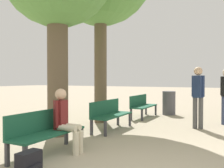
# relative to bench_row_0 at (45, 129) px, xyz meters

# --- Properties ---
(bench_row_0) EXTENTS (0.49, 1.62, 0.81)m
(bench_row_0) POSITION_rel_bench_row_0_xyz_m (0.00, 0.00, 0.00)
(bench_row_0) COLOR #195138
(bench_row_0) RESTS_ON ground_plane
(bench_row_1) EXTENTS (0.49, 1.62, 0.81)m
(bench_row_1) POSITION_rel_bench_row_0_xyz_m (0.00, 2.56, 0.00)
(bench_row_1) COLOR #195138
(bench_row_1) RESTS_ON ground_plane
(bench_row_2) EXTENTS (0.49, 1.62, 0.81)m
(bench_row_2) POSITION_rel_bench_row_0_xyz_m (0.00, 5.12, 0.00)
(bench_row_2) COLOR #195138
(bench_row_2) RESTS_ON ground_plane
(person_seated) EXTENTS (0.57, 0.33, 1.22)m
(person_seated) POSITION_rel_bench_row_0_xyz_m (0.22, 0.31, 0.18)
(person_seated) COLOR beige
(person_seated) RESTS_ON ground_plane
(backpack) EXTENTS (0.23, 0.34, 0.41)m
(backpack) POSITION_rel_bench_row_0_xyz_m (0.63, -1.02, -0.27)
(backpack) COLOR black
(backpack) RESTS_ON ground_plane
(pedestrian_near) EXTENTS (0.35, 0.27, 1.75)m
(pedestrian_near) POSITION_rel_bench_row_0_xyz_m (2.16, 3.84, 0.53)
(pedestrian_near) COLOR #4C4C4C
(pedestrian_near) RESTS_ON ground_plane
(trash_bin) EXTENTS (0.50, 0.50, 0.93)m
(trash_bin) POSITION_rel_bench_row_0_xyz_m (0.72, 6.24, -0.01)
(trash_bin) COLOR #4C4C51
(trash_bin) RESTS_ON ground_plane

